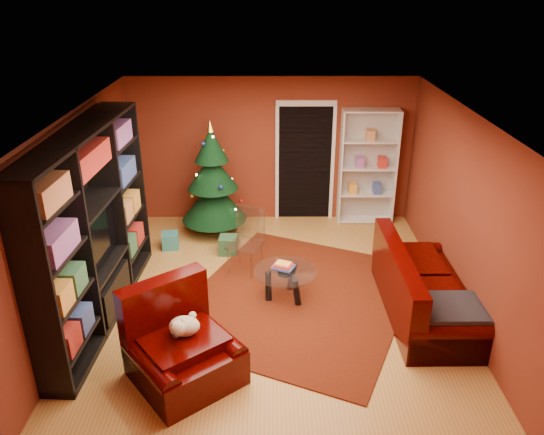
{
  "coord_description": "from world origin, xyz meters",
  "views": [
    {
      "loc": [
        -0.03,
        -6.35,
        4.11
      ],
      "look_at": [
        0.0,
        0.4,
        1.05
      ],
      "focal_mm": 35.0,
      "sensor_mm": 36.0,
      "label": 1
    }
  ],
  "objects_px": {
    "gift_box_green": "(228,245)",
    "sofa": "(426,283)",
    "media_unit": "(91,229)",
    "rug": "(298,298)",
    "acrylic_chair": "(245,245)",
    "white_bookshelf": "(368,168)",
    "dog": "(184,326)",
    "gift_box_teal": "(170,241)",
    "armchair": "(184,346)",
    "christmas_tree": "(213,180)",
    "coffee_table": "(286,284)",
    "gift_box_red": "(225,215)"
  },
  "relations": [
    {
      "from": "dog",
      "to": "rug",
      "type": "bearing_deg",
      "value": 11.38
    },
    {
      "from": "armchair",
      "to": "dog",
      "type": "distance_m",
      "value": 0.23
    },
    {
      "from": "gift_box_teal",
      "to": "gift_box_green",
      "type": "distance_m",
      "value": 0.99
    },
    {
      "from": "gift_box_red",
      "to": "coffee_table",
      "type": "distance_m",
      "value": 2.83
    },
    {
      "from": "media_unit",
      "to": "armchair",
      "type": "distance_m",
      "value": 2.01
    },
    {
      "from": "gift_box_green",
      "to": "dog",
      "type": "bearing_deg",
      "value": -94.96
    },
    {
      "from": "gift_box_teal",
      "to": "sofa",
      "type": "bearing_deg",
      "value": -27.11
    },
    {
      "from": "sofa",
      "to": "acrylic_chair",
      "type": "bearing_deg",
      "value": 64.81
    },
    {
      "from": "gift_box_red",
      "to": "dog",
      "type": "xyz_separation_m",
      "value": [
        -0.09,
        -4.18,
        0.55
      ]
    },
    {
      "from": "media_unit",
      "to": "white_bookshelf",
      "type": "height_order",
      "value": "media_unit"
    },
    {
      "from": "rug",
      "to": "gift_box_green",
      "type": "xyz_separation_m",
      "value": [
        -1.07,
        1.36,
        0.14
      ]
    },
    {
      "from": "rug",
      "to": "dog",
      "type": "distance_m",
      "value": 2.14
    },
    {
      "from": "christmas_tree",
      "to": "gift_box_red",
      "type": "distance_m",
      "value": 0.99
    },
    {
      "from": "white_bookshelf",
      "to": "gift_box_teal",
      "type": "bearing_deg",
      "value": -161.65
    },
    {
      "from": "gift_box_green",
      "to": "gift_box_teal",
      "type": "bearing_deg",
      "value": 169.48
    },
    {
      "from": "gift_box_green",
      "to": "white_bookshelf",
      "type": "height_order",
      "value": "white_bookshelf"
    },
    {
      "from": "armchair",
      "to": "acrylic_chair",
      "type": "relative_size",
      "value": 1.26
    },
    {
      "from": "armchair",
      "to": "christmas_tree",
      "type": "bearing_deg",
      "value": 52.32
    },
    {
      "from": "white_bookshelf",
      "to": "dog",
      "type": "distance_m",
      "value": 4.96
    },
    {
      "from": "white_bookshelf",
      "to": "sofa",
      "type": "xyz_separation_m",
      "value": [
        0.31,
        -2.97,
        -0.57
      ]
    },
    {
      "from": "gift_box_red",
      "to": "acrylic_chair",
      "type": "relative_size",
      "value": 0.23
    },
    {
      "from": "coffee_table",
      "to": "white_bookshelf",
      "type": "bearing_deg",
      "value": 59.71
    },
    {
      "from": "media_unit",
      "to": "dog",
      "type": "height_order",
      "value": "media_unit"
    },
    {
      "from": "gift_box_teal",
      "to": "gift_box_red",
      "type": "relative_size",
      "value": 1.27
    },
    {
      "from": "gift_box_teal",
      "to": "armchair",
      "type": "bearing_deg",
      "value": -77.24
    },
    {
      "from": "rug",
      "to": "sofa",
      "type": "height_order",
      "value": "sofa"
    },
    {
      "from": "armchair",
      "to": "coffee_table",
      "type": "height_order",
      "value": "armchair"
    },
    {
      "from": "coffee_table",
      "to": "christmas_tree",
      "type": "bearing_deg",
      "value": 118.81
    },
    {
      "from": "white_bookshelf",
      "to": "coffee_table",
      "type": "bearing_deg",
      "value": -119.45
    },
    {
      "from": "rug",
      "to": "armchair",
      "type": "relative_size",
      "value": 2.91
    },
    {
      "from": "white_bookshelf",
      "to": "coffee_table",
      "type": "xyz_separation_m",
      "value": [
        -1.52,
        -2.61,
        -0.8
      ]
    },
    {
      "from": "media_unit",
      "to": "acrylic_chair",
      "type": "relative_size",
      "value": 3.6
    },
    {
      "from": "gift_box_green",
      "to": "coffee_table",
      "type": "height_order",
      "value": "coffee_table"
    },
    {
      "from": "gift_box_teal",
      "to": "dog",
      "type": "relative_size",
      "value": 0.67
    },
    {
      "from": "rug",
      "to": "acrylic_chair",
      "type": "distance_m",
      "value": 1.16
    },
    {
      "from": "armchair",
      "to": "dog",
      "type": "relative_size",
      "value": 2.83
    },
    {
      "from": "dog",
      "to": "gift_box_red",
      "type": "bearing_deg",
      "value": 50.5
    },
    {
      "from": "sofa",
      "to": "media_unit",
      "type": "bearing_deg",
      "value": 89.05
    },
    {
      "from": "gift_box_red",
      "to": "armchair",
      "type": "bearing_deg",
      "value": -91.37
    },
    {
      "from": "christmas_tree",
      "to": "acrylic_chair",
      "type": "height_order",
      "value": "christmas_tree"
    },
    {
      "from": "white_bookshelf",
      "to": "dog",
      "type": "relative_size",
      "value": 5.32
    },
    {
      "from": "sofa",
      "to": "gift_box_teal",
      "type": "bearing_deg",
      "value": 62.37
    },
    {
      "from": "gift_box_red",
      "to": "acrylic_chair",
      "type": "xyz_separation_m",
      "value": [
        0.46,
        -1.87,
        0.35
      ]
    },
    {
      "from": "gift_box_red",
      "to": "acrylic_chair",
      "type": "distance_m",
      "value": 1.96
    },
    {
      "from": "gift_box_green",
      "to": "sofa",
      "type": "xyz_separation_m",
      "value": [
        2.73,
        -1.72,
        0.32
      ]
    },
    {
      "from": "gift_box_green",
      "to": "coffee_table",
      "type": "relative_size",
      "value": 0.33
    },
    {
      "from": "media_unit",
      "to": "sofa",
      "type": "distance_m",
      "value": 4.37
    },
    {
      "from": "acrylic_chair",
      "to": "gift_box_red",
      "type": "bearing_deg",
      "value": 127.13
    },
    {
      "from": "media_unit",
      "to": "dog",
      "type": "bearing_deg",
      "value": -40.24
    },
    {
      "from": "christmas_tree",
      "to": "sofa",
      "type": "xyz_separation_m",
      "value": [
        3.02,
        -2.53,
        -0.51
      ]
    }
  ]
}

